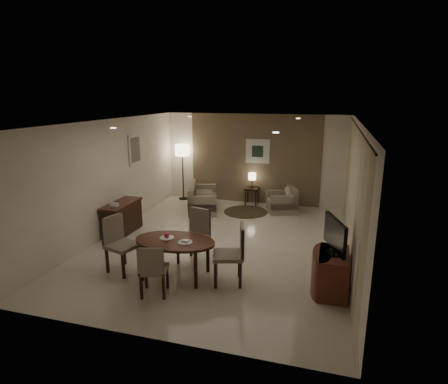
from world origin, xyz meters
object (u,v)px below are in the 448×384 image
(floor_lamp, at_px, (183,172))
(sofa, at_px, (203,197))
(console_desk, at_px, (122,218))
(side_table, at_px, (252,196))
(chair_near, at_px, (154,269))
(dining_table, at_px, (175,258))
(armchair, at_px, (282,200))
(chair_left, at_px, (123,245))
(chair_right, at_px, (228,254))
(chair_far, at_px, (193,237))
(tv_cabinet, at_px, (333,273))

(floor_lamp, bearing_deg, sofa, -42.23)
(console_desk, xyz_separation_m, side_table, (2.48, 3.25, -0.12))
(chair_near, bearing_deg, dining_table, -112.00)
(chair_near, bearing_deg, floor_lamp, -87.45)
(side_table, bearing_deg, chair_near, -94.53)
(dining_table, relative_size, armchair, 1.88)
(chair_left, relative_size, sofa, 0.68)
(chair_right, xyz_separation_m, sofa, (-1.89, 4.03, -0.16))
(console_desk, relative_size, chair_left, 1.13)
(sofa, xyz_separation_m, side_table, (1.27, 0.88, -0.11))
(chair_far, xyz_separation_m, chair_left, (-1.12, -0.73, -0.00))
(side_table, bearing_deg, tv_cabinet, -63.11)
(chair_left, distance_m, armchair, 5.13)
(console_desk, height_order, chair_right, chair_right)
(chair_near, xyz_separation_m, floor_lamp, (-1.78, 5.62, 0.42))
(floor_lamp, bearing_deg, chair_far, -65.44)
(sofa, xyz_separation_m, floor_lamp, (-0.95, 0.87, 0.50))
(tv_cabinet, height_order, chair_right, chair_right)
(chair_far, bearing_deg, dining_table, -83.31)
(chair_right, bearing_deg, chair_far, -140.67)
(console_desk, relative_size, armchair, 1.51)
(tv_cabinet, relative_size, side_table, 1.73)
(chair_near, distance_m, floor_lamp, 5.91)
(console_desk, xyz_separation_m, chair_right, (3.10, -1.67, 0.16))
(chair_right, distance_m, sofa, 4.46)
(tv_cabinet, distance_m, chair_left, 3.80)
(sofa, bearing_deg, floor_lamp, 29.44)
(chair_left, bearing_deg, dining_table, -68.87)
(chair_left, distance_m, floor_lamp, 5.11)
(console_desk, bearing_deg, dining_table, -38.82)
(console_desk, height_order, chair_far, chair_far)
(chair_near, bearing_deg, console_desk, -64.60)
(console_desk, bearing_deg, floor_lamp, 85.43)
(armchair, height_order, floor_lamp, floor_lamp)
(chair_near, distance_m, sofa, 4.83)
(tv_cabinet, bearing_deg, dining_table, -175.73)
(chair_far, distance_m, sofa, 3.58)
(chair_left, xyz_separation_m, chair_right, (2.00, 0.13, 0.00))
(console_desk, distance_m, chair_left, 2.12)
(tv_cabinet, xyz_separation_m, sofa, (-3.68, 3.86, 0.02))
(chair_far, relative_size, chair_left, 1.00)
(tv_cabinet, relative_size, armchair, 1.13)
(side_table, bearing_deg, sofa, -145.25)
(sofa, bearing_deg, chair_near, 171.51)
(side_table, bearing_deg, chair_right, -82.81)
(armchair, bearing_deg, chair_near, -34.90)
(dining_table, height_order, chair_far, chair_far)
(side_table, height_order, floor_lamp, floor_lamp)
(chair_left, height_order, floor_lamp, floor_lamp)
(side_table, bearing_deg, armchair, -26.81)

